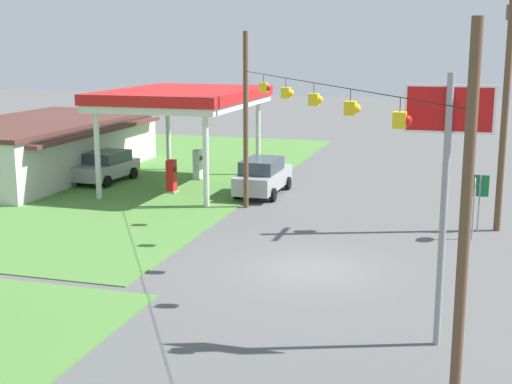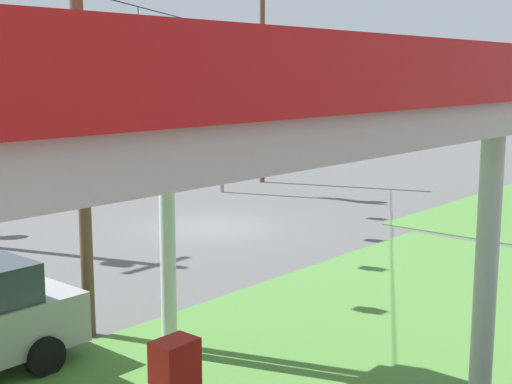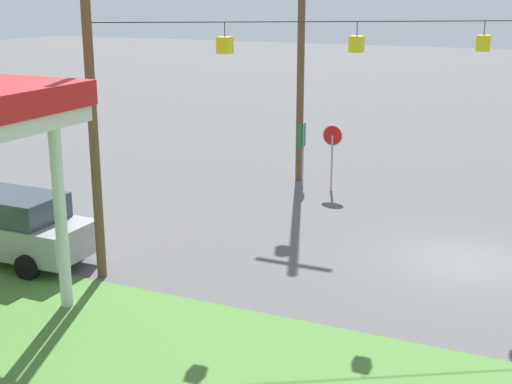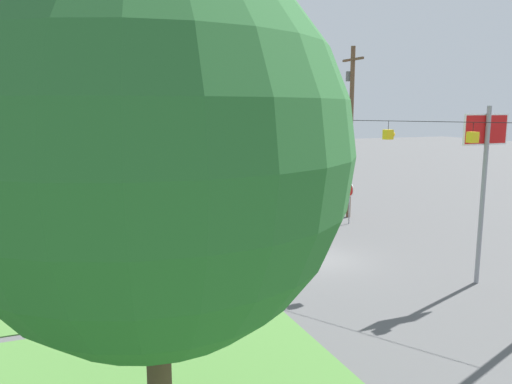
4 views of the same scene
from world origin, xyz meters
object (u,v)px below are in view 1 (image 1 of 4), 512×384
object	(u,v)px
car_at_pumps_front	(263,176)
route_sign	(480,192)
fuel_pump_near	(172,177)
fuel_pump_far	(198,165)
gas_station_canopy	(184,99)
car_at_pumps_rear	(106,166)
gas_station_store	(40,147)
stop_sign_roadside	(474,195)
stop_sign_overhead	(447,154)
utility_pole_main	(507,87)

from	to	relation	value
car_at_pumps_front	route_sign	world-z (taller)	route_sign
fuel_pump_near	fuel_pump_far	bearing A→B (deg)	0.00
fuel_pump_near	car_at_pumps_front	distance (m)	4.80
gas_station_canopy	car_at_pumps_rear	xyz separation A→B (m)	(-0.20, 4.70, -3.89)
gas_station_store	route_sign	distance (m)	25.70
gas_station_canopy	stop_sign_roadside	xyz separation A→B (m)	(-6.76, -15.12, -2.97)
fuel_pump_near	stop_sign_overhead	size ratio (longest dim) A/B	0.25
gas_station_canopy	stop_sign_roadside	distance (m)	16.83
stop_sign_roadside	gas_station_store	bearing A→B (deg)	-106.99
gas_station_canopy	gas_station_store	distance (m)	10.11
utility_pole_main	stop_sign_roadside	bearing A→B (deg)	149.73
utility_pole_main	gas_station_canopy	bearing A→B (deg)	72.62
stop_sign_roadside	gas_station_canopy	bearing A→B (deg)	-114.10
utility_pole_main	stop_sign_overhead	bearing A→B (deg)	171.43
gas_station_canopy	gas_station_store	xyz separation A→B (m)	(0.78, 9.58, -3.14)
gas_station_store	car_at_pumps_rear	world-z (taller)	gas_station_store
fuel_pump_near	stop_sign_roadside	xyz separation A→B (m)	(-4.87, -15.12, 0.98)
route_sign	gas_station_canopy	bearing A→B (deg)	70.28
car_at_pumps_rear	route_sign	size ratio (longest dim) A/B	1.90
fuel_pump_near	stop_sign_roadside	bearing A→B (deg)	-107.84
gas_station_canopy	fuel_pump_near	bearing A→B (deg)	-179.96
gas_station_store	stop_sign_overhead	distance (m)	30.27
car_at_pumps_rear	stop_sign_overhead	distance (m)	26.05
car_at_pumps_rear	gas_station_store	bearing A→B (deg)	-96.54
gas_station_canopy	fuel_pump_far	xyz separation A→B (m)	(1.90, -0.00, -3.95)
gas_station_canopy	stop_sign_roadside	size ratio (longest dim) A/B	4.08
gas_station_canopy	utility_pole_main	distance (m)	16.94
fuel_pump_far	stop_sign_roadside	xyz separation A→B (m)	(-8.66, -15.12, 0.98)
car_at_pumps_front	utility_pole_main	bearing A→B (deg)	-110.06
fuel_pump_near	car_at_pumps_front	bearing A→B (deg)	-78.45
gas_station_canopy	stop_sign_overhead	xyz separation A→B (m)	(-17.61, -14.23, 0.25)
car_at_pumps_rear	stop_sign_roadside	xyz separation A→B (m)	(-6.57, -19.82, 0.92)
fuel_pump_far	stop_sign_roadside	distance (m)	17.46
fuel_pump_near	fuel_pump_far	xyz separation A→B (m)	(3.80, 0.00, 0.00)
fuel_pump_near	stop_sign_overhead	distance (m)	21.61
car_at_pumps_rear	utility_pole_main	size ratio (longest dim) A/B	0.42
gas_station_store	utility_pole_main	size ratio (longest dim) A/B	1.51
route_sign	utility_pole_main	xyz separation A→B (m)	(0.45, -0.78, 4.26)
fuel_pump_far	car_at_pumps_rear	world-z (taller)	fuel_pump_far
gas_station_canopy	stop_sign_overhead	distance (m)	22.64
gas_station_store	car_at_pumps_rear	distance (m)	5.03
gas_station_canopy	car_at_pumps_front	xyz separation A→B (m)	(-0.94, -4.70, -3.81)
car_at_pumps_front	stop_sign_overhead	size ratio (longest dim) A/B	0.72
utility_pole_main	gas_station_store	bearing A→B (deg)	77.22
car_at_pumps_front	car_at_pumps_rear	xyz separation A→B (m)	(0.74, 9.40, -0.08)
car_at_pumps_front	fuel_pump_near	bearing A→B (deg)	101.28
fuel_pump_near	route_sign	distance (m)	15.79
gas_station_canopy	stop_sign_overhead	bearing A→B (deg)	-141.05
car_at_pumps_rear	stop_sign_roadside	bearing A→B (deg)	76.50
car_at_pumps_rear	stop_sign_overhead	xyz separation A→B (m)	(-17.41, -18.93, 4.14)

